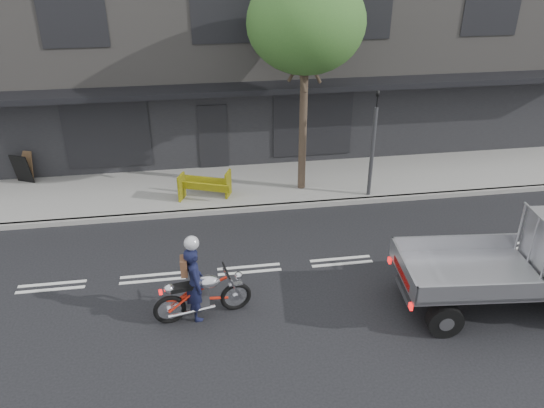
{
  "coord_description": "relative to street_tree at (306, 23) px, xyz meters",
  "views": [
    {
      "loc": [
        -1.13,
        -11.06,
        7.69
      ],
      "look_at": [
        0.66,
        0.5,
        1.56
      ],
      "focal_mm": 35.0,
      "sensor_mm": 36.0,
      "label": 1
    }
  ],
  "objects": [
    {
      "name": "street_tree",
      "position": [
        0.0,
        0.0,
        0.0
      ],
      "size": [
        3.4,
        3.4,
        6.74
      ],
      "color": "#382B21",
      "rests_on": "ground"
    },
    {
      "name": "traffic_light_pole",
      "position": [
        2.0,
        -0.85,
        -3.63
      ],
      "size": [
        0.12,
        0.12,
        3.5
      ],
      "color": "#2D2D30",
      "rests_on": "ground"
    },
    {
      "name": "kerb",
      "position": [
        -2.2,
        -1.1,
        -5.2
      ],
      "size": [
        32.0,
        0.2,
        0.15
      ],
      "primitive_type": "cube",
      "color": "gray",
      "rests_on": "ground"
    },
    {
      "name": "building_main",
      "position": [
        -2.2,
        7.1,
        -1.28
      ],
      "size": [
        26.0,
        10.0,
        8.0
      ],
      "primitive_type": "cube",
      "color": "slate",
      "rests_on": "ground"
    },
    {
      "name": "sandwich_board",
      "position": [
        -9.02,
        1.72,
        -4.63
      ],
      "size": [
        0.75,
        0.64,
        1.0
      ],
      "primitive_type": null,
      "rotation": [
        0.0,
        0.0,
        -0.42
      ],
      "color": "black",
      "rests_on": "sidewalk"
    },
    {
      "name": "construction_barrier",
      "position": [
        -3.12,
        -0.49,
        -4.69
      ],
      "size": [
        1.66,
        1.14,
        0.87
      ],
      "primitive_type": null,
      "rotation": [
        0.0,
        0.0,
        -0.38
      ],
      "color": "#FFF10D",
      "rests_on": "sidewalk"
    },
    {
      "name": "motorcycle",
      "position": [
        -3.4,
        -5.81,
        -4.7
      ],
      "size": [
        2.18,
        0.64,
        1.13
      ],
      "rotation": [
        0.0,
        0.0,
        0.16
      ],
      "color": "black",
      "rests_on": "ground"
    },
    {
      "name": "ground",
      "position": [
        -2.2,
        -4.2,
        -5.28
      ],
      "size": [
        80.0,
        80.0,
        0.0
      ],
      "primitive_type": "plane",
      "color": "black",
      "rests_on": "ground"
    },
    {
      "name": "rider",
      "position": [
        -3.55,
        -5.81,
        -4.4
      ],
      "size": [
        0.52,
        0.7,
        1.76
      ],
      "primitive_type": "imported",
      "rotation": [
        0.0,
        0.0,
        1.73
      ],
      "color": "black",
      "rests_on": "ground"
    },
    {
      "name": "sidewalk",
      "position": [
        -2.2,
        0.5,
        -5.2
      ],
      "size": [
        32.0,
        3.2,
        0.15
      ],
      "primitive_type": "cube",
      "color": "gray",
      "rests_on": "ground"
    }
  ]
}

